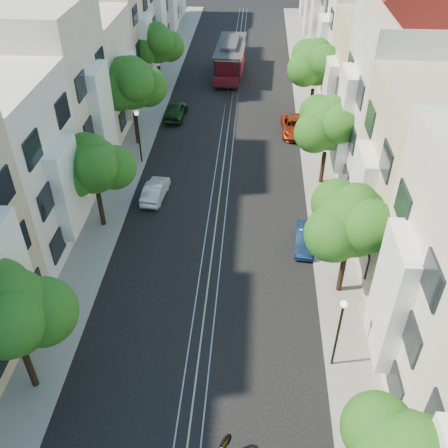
% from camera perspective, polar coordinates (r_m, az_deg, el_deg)
% --- Properties ---
extents(ground, '(200.00, 200.00, 0.00)m').
position_cam_1_polar(ground, '(43.67, 0.46, 10.70)').
color(ground, black).
rests_on(ground, ground).
extents(sidewalk_east, '(2.50, 80.00, 0.12)m').
position_cam_1_polar(sidewalk_east, '(43.88, 10.11, 10.33)').
color(sidewalk_east, gray).
rests_on(sidewalk_east, ground).
extents(sidewalk_west, '(2.50, 80.00, 0.12)m').
position_cam_1_polar(sidewalk_west, '(44.60, -9.06, 10.91)').
color(sidewalk_west, gray).
rests_on(sidewalk_west, ground).
extents(rail_left, '(0.06, 80.00, 0.02)m').
position_cam_1_polar(rail_left, '(43.70, -0.28, 10.73)').
color(rail_left, gray).
rests_on(rail_left, ground).
extents(rail_slot, '(0.06, 80.00, 0.02)m').
position_cam_1_polar(rail_slot, '(43.66, 0.46, 10.71)').
color(rail_slot, gray).
rests_on(rail_slot, ground).
extents(rail_right, '(0.06, 80.00, 0.02)m').
position_cam_1_polar(rail_right, '(43.64, 1.19, 10.69)').
color(rail_right, gray).
rests_on(rail_right, ground).
extents(lane_line, '(0.08, 80.00, 0.01)m').
position_cam_1_polar(lane_line, '(43.67, 0.46, 10.70)').
color(lane_line, tan).
rests_on(lane_line, ground).
extents(townhouses_east, '(7.75, 72.00, 12.00)m').
position_cam_1_polar(townhouses_east, '(42.58, 17.31, 15.96)').
color(townhouses_east, beige).
rests_on(townhouses_east, ground).
extents(townhouses_west, '(7.75, 72.00, 11.76)m').
position_cam_1_polar(townhouses_west, '(43.82, -15.91, 16.66)').
color(townhouses_west, silver).
rests_on(townhouses_west, ground).
extents(tree_e_b, '(4.93, 4.08, 6.68)m').
position_cam_1_polar(tree_e_b, '(25.38, 14.50, 0.16)').
color(tree_e_b, black).
rests_on(tree_e_b, ground).
extents(tree_e_c, '(4.84, 3.99, 6.52)m').
position_cam_1_polar(tree_e_c, '(34.75, 11.95, 10.98)').
color(tree_e_c, black).
rests_on(tree_e_c, ground).
extents(tree_e_d, '(5.01, 4.16, 6.85)m').
position_cam_1_polar(tree_e_d, '(44.74, 10.51, 17.55)').
color(tree_e_d, black).
rests_on(tree_e_d, ground).
extents(tree_w_a, '(4.93, 4.08, 6.68)m').
position_cam_1_polar(tree_w_a, '(21.80, -23.21, -9.51)').
color(tree_w_a, black).
rests_on(tree_w_a, ground).
extents(tree_w_b, '(4.72, 3.87, 6.27)m').
position_cam_1_polar(tree_w_b, '(30.66, -14.62, 6.36)').
color(tree_w_b, black).
rests_on(tree_w_b, ground).
extents(tree_w_c, '(5.13, 4.28, 7.09)m').
position_cam_1_polar(tree_w_c, '(39.87, -10.46, 15.40)').
color(tree_w_c, black).
rests_on(tree_w_c, ground).
extents(tree_w_d, '(4.84, 3.99, 6.52)m').
position_cam_1_polar(tree_w_d, '(50.15, -7.62, 19.66)').
color(tree_w_d, black).
rests_on(tree_w_d, ground).
extents(lamp_east, '(0.32, 0.32, 4.16)m').
position_cam_1_polar(lamp_east, '(22.83, 13.08, -11.13)').
color(lamp_east, black).
rests_on(lamp_east, ground).
extents(lamp_west, '(0.32, 0.32, 4.16)m').
position_cam_1_polar(lamp_west, '(37.94, -9.78, 10.61)').
color(lamp_west, black).
rests_on(lamp_west, ground).
extents(cable_car, '(3.08, 8.79, 3.34)m').
position_cam_1_polar(cable_car, '(54.59, 0.73, 18.53)').
color(cable_car, black).
rests_on(cable_car, ground).
extents(parked_car_e_mid, '(1.46, 3.42, 1.10)m').
position_cam_1_polar(parked_car_e_mid, '(30.64, 9.29, -1.65)').
color(parked_car_e_mid, '#0D2245').
rests_on(parked_car_e_mid, ground).
extents(parked_car_e_far, '(2.13, 4.47, 1.23)m').
position_cam_1_polar(parked_car_e_far, '(43.30, 8.00, 11.00)').
color(parked_car_e_far, maroon).
rests_on(parked_car_e_far, ground).
extents(parked_car_w_mid, '(1.58, 3.67, 1.18)m').
position_cam_1_polar(parked_car_w_mid, '(34.77, -7.85, 3.84)').
color(parked_car_w_mid, silver).
rests_on(parked_car_w_mid, ground).
extents(parked_car_w_far, '(1.91, 4.14, 1.37)m').
position_cam_1_polar(parked_car_w_far, '(45.73, -5.52, 12.77)').
color(parked_car_w_far, black).
rests_on(parked_car_w_far, ground).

